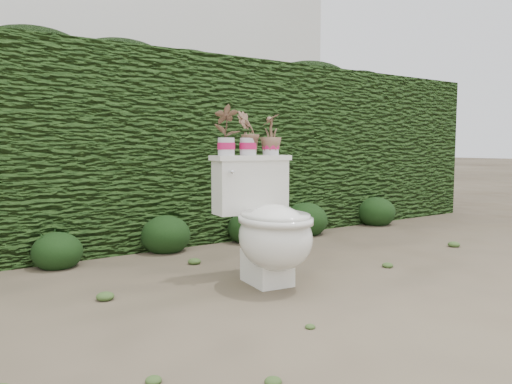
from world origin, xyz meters
TOP-DOWN VIEW (x-y plane):
  - ground at (0.00, 0.00)m, footprint 60.00×60.00m
  - hedge at (0.00, 1.60)m, footprint 8.00×1.00m
  - house_wall at (0.60, 6.00)m, footprint 8.00×3.50m
  - toilet at (0.20, -0.17)m, footprint 0.54×0.73m
  - potted_plant_left at (0.07, 0.09)m, footprint 0.17×0.13m
  - potted_plant_center at (0.22, 0.07)m, footprint 0.17×0.15m
  - potted_plant_right at (0.38, 0.05)m, footprint 0.19×0.19m
  - liriope_clump_2 at (-0.74, 1.01)m, footprint 0.34×0.34m
  - liriope_clump_3 at (0.09, 1.06)m, footprint 0.39×0.39m
  - liriope_clump_4 at (0.86, 1.01)m, footprint 0.38×0.38m
  - liriope_clump_5 at (1.50, 1.00)m, footprint 0.41×0.41m
  - liriope_clump_6 at (2.50, 1.02)m, footprint 0.40×0.40m

SIDE VIEW (x-z plane):
  - ground at x=0.00m, z-range 0.00..0.00m
  - liriope_clump_2 at x=-0.74m, z-range 0.00..0.27m
  - liriope_clump_4 at x=0.86m, z-range 0.00..0.30m
  - liriope_clump_3 at x=0.09m, z-range 0.00..0.32m
  - liriope_clump_6 at x=2.50m, z-range 0.00..0.32m
  - liriope_clump_5 at x=1.50m, z-range 0.00..0.33m
  - toilet at x=0.20m, z-range -0.03..0.74m
  - hedge at x=0.00m, z-range 0.00..1.60m
  - potted_plant_right at x=0.38m, z-range 0.78..1.02m
  - potted_plant_center at x=0.22m, z-range 0.78..1.04m
  - potted_plant_left at x=0.07m, z-range 0.78..1.07m
  - house_wall at x=0.60m, z-range 0.00..4.00m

